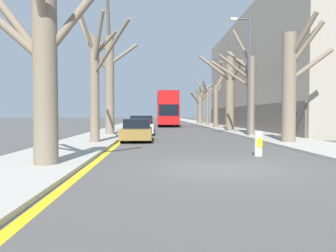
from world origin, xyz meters
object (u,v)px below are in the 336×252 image
(street_tree_right_2, at_px, (229,91))
(parked_car_2, at_px, (144,124))
(street_tree_left_0, at_px, (40,63))
(street_tree_left_1, at_px, (95,79))
(parked_car_0, at_px, (137,130))
(double_decker_bus, at_px, (167,107))
(street_tree_right_3, at_px, (217,102))
(street_tree_right_0, at_px, (291,83))
(lamp_post, at_px, (248,71))
(street_tree_right_5, at_px, (201,104))
(parked_car_1, at_px, (142,126))
(traffic_bollard, at_px, (258,144))
(street_tree_left_2, at_px, (109,79))
(street_tree_right_4, at_px, (207,103))
(street_tree_right_1, at_px, (248,88))

(street_tree_right_2, xyz_separation_m, parked_car_2, (-8.19, 0.85, -3.23))
(street_tree_left_0, height_order, parked_car_2, street_tree_left_0)
(street_tree_left_1, bearing_deg, parked_car_0, 45.23)
(double_decker_bus, bearing_deg, parked_car_2, -102.48)
(street_tree_right_3, bearing_deg, street_tree_right_2, -90.38)
(street_tree_left_1, height_order, street_tree_right_0, street_tree_left_1)
(street_tree_right_0, bearing_deg, street_tree_right_2, 90.44)
(parked_car_2, distance_m, lamp_post, 12.95)
(street_tree_right_5, relative_size, parked_car_1, 1.69)
(street_tree_left_1, xyz_separation_m, traffic_bollard, (7.07, -5.09, -2.95))
(traffic_bollard, bearing_deg, parked_car_2, 104.05)
(street_tree_right_0, relative_size, street_tree_right_2, 0.91)
(street_tree_left_2, bearing_deg, street_tree_right_2, 32.98)
(street_tree_left_1, height_order, parked_car_0, street_tree_left_1)
(street_tree_right_2, bearing_deg, street_tree_right_4, 90.07)
(street_tree_left_1, xyz_separation_m, street_tree_right_0, (10.38, -0.19, -0.18))
(double_decker_bus, bearing_deg, street_tree_right_5, 55.06)
(street_tree_right_4, xyz_separation_m, street_tree_right_5, (0.17, 7.55, 0.14))
(parked_car_2, distance_m, traffic_bollard, 20.60)
(street_tree_right_4, distance_m, traffic_bollard, 32.84)
(lamp_post, bearing_deg, street_tree_left_2, 167.82)
(street_tree_right_0, xyz_separation_m, street_tree_right_4, (-0.12, 27.67, -0.10))
(street_tree_right_1, height_order, double_decker_bus, street_tree_right_1)
(street_tree_right_3, relative_size, lamp_post, 0.81)
(traffic_bollard, bearing_deg, lamp_post, 76.37)
(double_decker_bus, distance_m, parked_car_1, 18.96)
(street_tree_left_2, distance_m, double_decker_bus, 20.38)
(street_tree_right_5, relative_size, parked_car_0, 1.69)
(street_tree_left_2, bearing_deg, street_tree_right_1, -2.10)
(street_tree_left_1, bearing_deg, lamp_post, 28.05)
(street_tree_right_1, relative_size, parked_car_0, 1.97)
(street_tree_left_0, distance_m, street_tree_right_3, 30.32)
(street_tree_right_1, xyz_separation_m, street_tree_right_4, (0.23, 20.66, -0.38))
(street_tree_right_2, relative_size, lamp_post, 0.89)
(parked_car_0, bearing_deg, street_tree_left_1, -134.77)
(street_tree_right_1, bearing_deg, parked_car_0, -149.22)
(street_tree_right_0, distance_m, street_tree_right_1, 7.03)
(street_tree_left_0, distance_m, street_tree_left_1, 7.68)
(parked_car_1, bearing_deg, double_decker_bus, 81.91)
(street_tree_right_3, relative_size, double_decker_bus, 0.56)
(street_tree_left_1, bearing_deg, parked_car_1, 75.81)
(street_tree_left_1, relative_size, street_tree_left_2, 0.72)
(street_tree_right_3, bearing_deg, parked_car_0, -113.79)
(parked_car_2, bearing_deg, street_tree_right_0, -61.17)
(street_tree_right_3, height_order, street_tree_right_4, street_tree_right_3)
(parked_car_1, bearing_deg, street_tree_right_5, 72.72)
(street_tree_left_0, relative_size, street_tree_right_4, 1.06)
(street_tree_left_1, xyz_separation_m, street_tree_right_5, (10.42, 35.03, -0.15))
(street_tree_left_0, bearing_deg, street_tree_left_1, 88.66)
(street_tree_right_4, distance_m, double_decker_bus, 5.59)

